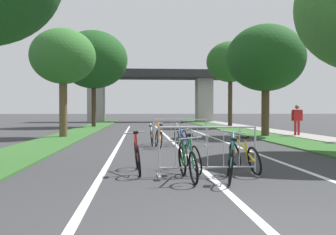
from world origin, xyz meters
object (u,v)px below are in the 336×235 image
at_px(tree_left_cypress_far, 63,57).
at_px(bicycle_white_6, 152,136).
at_px(tree_right_pine_far, 230,62).
at_px(bicycle_blue_1, 189,155).
at_px(bicycle_silver_3, 180,136).
at_px(crowd_barrier_second, 180,133).
at_px(pedestrian_waiting, 297,117).
at_px(tree_right_oak_mid, 266,58).
at_px(crowd_barrier_nearest, 208,151).
at_px(tree_left_pine_near, 94,60).
at_px(bicycle_green_0, 187,162).
at_px(bicycle_teal_5, 231,161).
at_px(bicycle_yellow_2, 244,156).
at_px(bicycle_orange_7, 159,138).
at_px(bicycle_red_4, 137,156).

xyz_separation_m(tree_left_cypress_far, bicycle_white_6, (4.36, -4.48, -3.75)).
bearing_deg(tree_right_pine_far, bicycle_blue_1, -106.68).
distance_m(bicycle_blue_1, bicycle_silver_3, 6.41).
relative_size(crowd_barrier_second, bicycle_white_6, 1.27).
bearing_deg(crowd_barrier_second, pedestrian_waiting, 34.70).
xyz_separation_m(tree_right_oak_mid, tree_right_pine_far, (0.57, 9.73, 1.08)).
height_order(crowd_barrier_nearest, bicycle_white_6, crowd_barrier_nearest).
bearing_deg(bicycle_silver_3, tree_left_pine_near, 97.39).
xyz_separation_m(crowd_barrier_second, bicycle_green_0, (-0.64, -6.93, -0.16)).
bearing_deg(bicycle_teal_5, tree_right_pine_far, 88.63).
height_order(tree_right_pine_far, bicycle_yellow_2, tree_right_pine_far).
bearing_deg(bicycle_orange_7, crowd_barrier_nearest, -87.92).
height_order(bicycle_yellow_2, bicycle_red_4, bicycle_red_4).
distance_m(bicycle_yellow_2, bicycle_teal_5, 1.13).
height_order(crowd_barrier_nearest, bicycle_teal_5, crowd_barrier_nearest).
relative_size(tree_left_pine_near, crowd_barrier_second, 3.76).
distance_m(tree_left_cypress_far, bicycle_silver_3, 8.02).
bearing_deg(bicycle_blue_1, tree_left_cypress_far, 106.03).
bearing_deg(bicycle_blue_1, tree_right_oak_mid, 53.99).
bearing_deg(crowd_barrier_second, bicycle_yellow_2, -82.86).
relative_size(tree_right_oak_mid, bicycle_yellow_2, 3.40).
bearing_deg(tree_right_oak_mid, bicycle_blue_1, -117.41).
xyz_separation_m(bicycle_green_0, bicycle_blue_1, (0.18, 1.00, 0.02)).
distance_m(bicycle_green_0, bicycle_white_6, 7.38).
height_order(tree_right_oak_mid, bicycle_yellow_2, tree_right_oak_mid).
distance_m(bicycle_green_0, bicycle_blue_1, 1.01).
distance_m(tree_left_pine_near, bicycle_silver_3, 17.88).
bearing_deg(pedestrian_waiting, crowd_barrier_nearest, -119.45).
bearing_deg(pedestrian_waiting, bicycle_yellow_2, -116.93).
bearing_deg(bicycle_red_4, tree_right_pine_far, 67.25).
distance_m(bicycle_green_0, pedestrian_waiting, 13.83).
bearing_deg(bicycle_green_0, bicycle_orange_7, -93.18).
xyz_separation_m(tree_right_pine_far, bicycle_red_4, (-7.29, -20.49, -4.84)).
xyz_separation_m(tree_right_oak_mid, pedestrian_waiting, (1.72, -0.04, -3.11)).
bearing_deg(tree_left_pine_near, bicycle_white_6, -75.38).
bearing_deg(tree_right_pine_far, bicycle_teal_5, -104.21).
bearing_deg(bicycle_silver_3, bicycle_teal_5, -99.98).
bearing_deg(bicycle_blue_1, bicycle_red_4, 175.22).
xyz_separation_m(tree_right_pine_far, bicycle_green_0, (-6.30, -21.41, -4.86)).
height_order(bicycle_green_0, bicycle_blue_1, bicycle_blue_1).
height_order(bicycle_teal_5, pedestrian_waiting, pedestrian_waiting).
relative_size(tree_right_pine_far, crowd_barrier_second, 3.22).
height_order(bicycle_orange_7, pedestrian_waiting, pedestrian_waiting).
height_order(tree_right_oak_mid, bicycle_red_4, tree_right_oak_mid).
relative_size(tree_left_cypress_far, pedestrian_waiting, 3.29).
relative_size(tree_left_cypress_far, crowd_barrier_nearest, 2.61).
height_order(bicycle_yellow_2, pedestrian_waiting, pedestrian_waiting).
relative_size(bicycle_white_6, bicycle_orange_7, 1.03).
xyz_separation_m(bicycle_red_4, bicycle_teal_5, (1.84, -1.05, 0.01)).
bearing_deg(crowd_barrier_nearest, tree_left_pine_near, 102.56).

